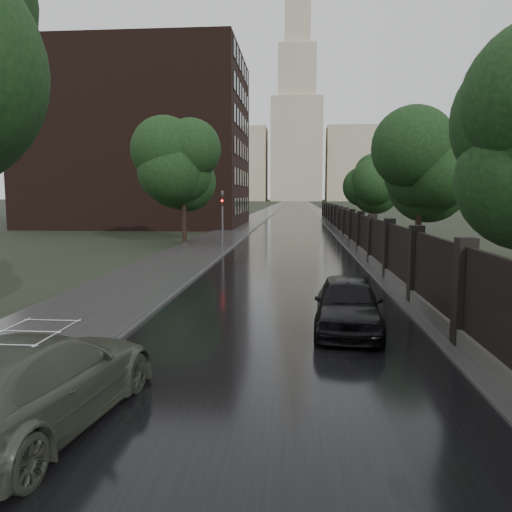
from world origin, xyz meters
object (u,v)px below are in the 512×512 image
object	(u,v)px
tree_right_c	(373,182)
car_right_near	(348,303)
traffic_light	(223,215)
tree_left_far	(183,175)
volga_sedan	(34,382)
tree_right_b	(420,173)

from	to	relation	value
tree_right_c	car_right_near	world-z (taller)	tree_right_c
traffic_light	tree_right_c	bearing A→B (deg)	51.82
tree_left_far	volga_sedan	bearing A→B (deg)	-81.66
car_right_near	volga_sedan	bearing A→B (deg)	-126.99
tree_left_far	tree_right_b	bearing A→B (deg)	-27.30
tree_right_b	tree_left_far	bearing A→B (deg)	152.70
tree_left_far	traffic_light	xyz separation A→B (m)	(3.70, -5.01, -2.84)
tree_right_c	car_right_near	bearing A→B (deg)	-99.35
tree_right_b	car_right_near	size ratio (longest dim) A/B	1.58
car_right_near	tree_right_c	bearing A→B (deg)	84.80
tree_right_c	volga_sedan	size ratio (longest dim) A/B	1.31
tree_right_c	volga_sedan	xyz separation A→B (m)	(-11.10, -40.02, -4.17)
tree_right_c	traffic_light	world-z (taller)	tree_right_c
tree_right_b	car_right_near	bearing A→B (deg)	-109.49
tree_right_c	traffic_light	size ratio (longest dim) A/B	1.75
tree_right_c	traffic_light	xyz separation A→B (m)	(-11.80, -15.01, -2.55)
traffic_light	volga_sedan	distance (m)	25.08
car_right_near	tree_left_far	bearing A→B (deg)	116.97
tree_left_far	traffic_light	bearing A→B (deg)	-53.53
tree_left_far	tree_right_c	world-z (taller)	tree_left_far
tree_left_far	traffic_light	distance (m)	6.84
tree_right_c	tree_left_far	bearing A→B (deg)	-147.17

